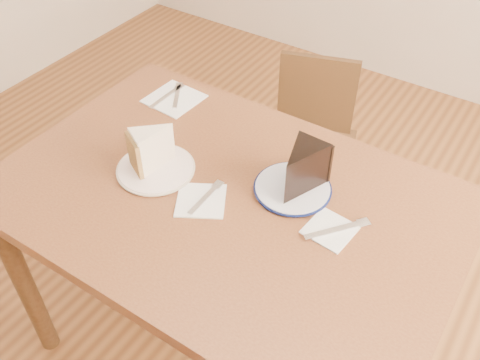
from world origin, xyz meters
name	(u,v)px	position (x,y,z in m)	size (l,w,h in m)	color
ground	(229,345)	(0.00, 0.00, 0.00)	(4.00, 4.00, 0.00)	#522E15
table	(226,221)	(0.00, 0.00, 0.65)	(1.20, 0.80, 0.75)	#492514
chair_far	(309,143)	(-0.10, 0.71, 0.40)	(0.45, 0.45, 0.72)	black
plate_cream	(156,169)	(-0.21, -0.02, 0.76)	(0.20, 0.20, 0.01)	white
plate_navy	(293,188)	(0.14, 0.11, 0.76)	(0.20, 0.20, 0.01)	silver
carrot_cake	(155,149)	(-0.22, -0.01, 0.81)	(0.08, 0.11, 0.11)	#F7E6CC
chocolate_cake	(299,173)	(0.15, 0.11, 0.82)	(0.10, 0.14, 0.11)	black
napkin_cream	(201,200)	(-0.04, -0.05, 0.75)	(0.12, 0.12, 0.00)	white
napkin_navy	(330,230)	(0.28, 0.04, 0.75)	(0.11, 0.11, 0.00)	white
napkin_spare	(174,99)	(-0.39, 0.27, 0.75)	(0.16, 0.16, 0.00)	white
fork_cream	(205,198)	(-0.03, -0.04, 0.76)	(0.01, 0.14, 0.00)	silver
knife_navy	(337,229)	(0.30, 0.05, 0.76)	(0.02, 0.17, 0.00)	silver
fork_spare	(177,95)	(-0.39, 0.29, 0.76)	(0.01, 0.14, 0.00)	silver
knife_spare	(166,96)	(-0.41, 0.26, 0.76)	(0.01, 0.16, 0.00)	silver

